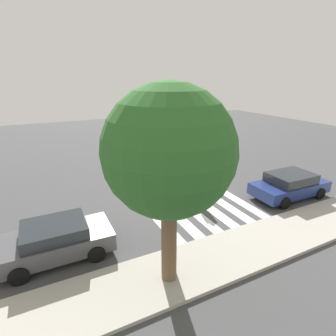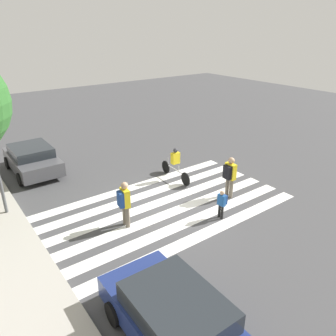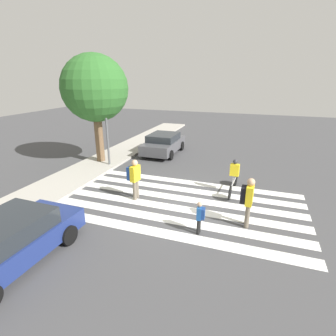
# 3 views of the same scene
# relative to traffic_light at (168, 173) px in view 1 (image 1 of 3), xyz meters

# --- Properties ---
(ground_plane) EXTENTS (60.00, 60.00, 0.00)m
(ground_plane) POSITION_rel_traffic_light_xyz_m (-3.24, -5.39, -3.44)
(ground_plane) COLOR #444447
(sidewalk_curb) EXTENTS (36.00, 2.50, 0.14)m
(sidewalk_curb) POSITION_rel_traffic_light_xyz_m (-3.24, 0.86, -3.37)
(sidewalk_curb) COLOR #ADA89E
(sidewalk_curb) RESTS_ON ground_plane
(crosswalk_stripes) EXTENTS (5.28, 10.00, 0.01)m
(crosswalk_stripes) POSITION_rel_traffic_light_xyz_m (-3.24, -5.39, -3.43)
(crosswalk_stripes) COLOR white
(crosswalk_stripes) RESTS_ON ground_plane
(traffic_light) EXTENTS (0.60, 0.50, 4.92)m
(traffic_light) POSITION_rel_traffic_light_xyz_m (0.00, 0.00, 0.00)
(traffic_light) COLOR #515456
(traffic_light) RESTS_ON ground_plane
(street_tree) EXTENTS (3.82, 3.82, 6.40)m
(street_tree) POSITION_rel_traffic_light_xyz_m (0.47, 1.01, 1.01)
(street_tree) COLOR brown
(street_tree) RESTS_ON ground_plane
(pedestrian_adult_yellow_jacket) EXTENTS (0.52, 0.44, 1.85)m
(pedestrian_adult_yellow_jacket) POSITION_rel_traffic_light_xyz_m (-4.15, -8.03, -2.36)
(pedestrian_adult_yellow_jacket) COLOR #6B6051
(pedestrian_adult_yellow_jacket) RESTS_ON ground_plane
(pedestrian_child_with_backpack) EXTENTS (0.34, 0.29, 1.19)m
(pedestrian_child_with_backpack) POSITION_rel_traffic_light_xyz_m (-5.18, -6.57, -2.74)
(pedestrian_child_with_backpack) COLOR black
(pedestrian_child_with_backpack) RESTS_ON ground_plane
(pedestrian_adult_tall_backpack) EXTENTS (0.53, 0.46, 1.81)m
(pedestrian_adult_tall_backpack) POSITION_rel_traffic_light_xyz_m (-3.47, -3.28, -2.38)
(pedestrian_adult_tall_backpack) COLOR #6B6051
(pedestrian_adult_tall_backpack) RESTS_ON ground_plane
(cyclist_far_lane) EXTENTS (2.36, 0.41, 1.61)m
(cyclist_far_lane) POSITION_rel_traffic_light_xyz_m (-1.32, -7.29, -2.57)
(cyclist_far_lane) COLOR black
(cyclist_far_lane) RESTS_ON ground_plane
(car_parked_dark_suv) EXTENTS (4.41, 2.16, 1.41)m
(car_parked_dark_suv) POSITION_rel_traffic_light_xyz_m (-8.50, -1.77, -2.71)
(car_parked_dark_suv) COLOR navy
(car_parked_dark_suv) RESTS_ON ground_plane
(car_parked_silver_sedan) EXTENTS (4.05, 2.12, 1.39)m
(car_parked_silver_sedan) POSITION_rel_traffic_light_xyz_m (3.69, -1.97, -2.71)
(car_parked_silver_sedan) COLOR #4C4C51
(car_parked_silver_sedan) RESTS_ON ground_plane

